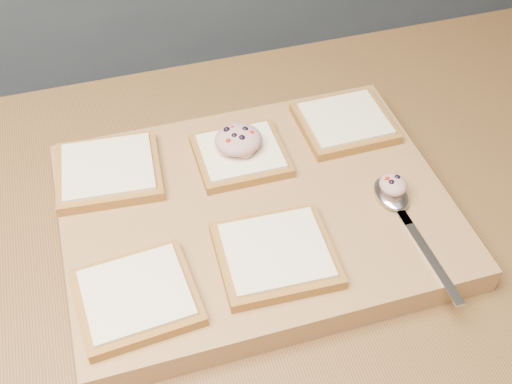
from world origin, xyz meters
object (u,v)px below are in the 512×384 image
cutting_board (256,214)px  spoon (396,202)px  bread_far_center (241,155)px  tuna_salad_dollop (238,139)px

cutting_board → spoon: (0.16, -0.05, 0.02)m
bread_far_center → tuna_salad_dollop: 0.02m
cutting_board → spoon: bearing=-17.7°
spoon → cutting_board: bearing=162.3°
bread_far_center → tuna_salad_dollop: (-0.00, 0.00, 0.02)m
cutting_board → bread_far_center: bearing=87.6°
bread_far_center → spoon: bread_far_center is taller
tuna_salad_dollop → spoon: tuna_salad_dollop is taller
tuna_salad_dollop → spoon: size_ratio=0.31×
bread_far_center → spoon: 0.20m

